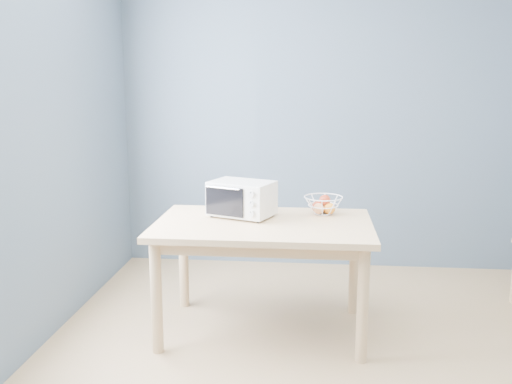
# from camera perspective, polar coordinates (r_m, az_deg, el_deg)

# --- Properties ---
(room) EXTENTS (4.01, 4.51, 2.61)m
(room) POSITION_cam_1_polar(r_m,az_deg,el_deg) (2.82, 12.10, 3.64)
(room) COLOR tan
(room) RESTS_ON ground
(dining_table) EXTENTS (1.40, 0.90, 0.75)m
(dining_table) POSITION_cam_1_polar(r_m,az_deg,el_deg) (3.72, 0.73, -4.54)
(dining_table) COLOR tan
(dining_table) RESTS_ON ground
(toaster_oven) EXTENTS (0.48, 0.40, 0.24)m
(toaster_oven) POSITION_cam_1_polar(r_m,az_deg,el_deg) (3.82, -1.65, -0.60)
(toaster_oven) COLOR white
(toaster_oven) RESTS_ON dining_table
(fruit_basket) EXTENTS (0.29, 0.29, 0.14)m
(fruit_basket) POSITION_cam_1_polar(r_m,az_deg,el_deg) (3.92, 6.72, -1.28)
(fruit_basket) COLOR white
(fruit_basket) RESTS_ON dining_table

